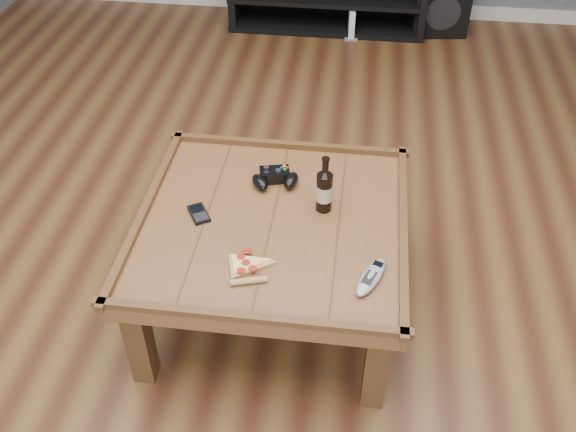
# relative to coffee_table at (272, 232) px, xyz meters

# --- Properties ---
(ground) EXTENTS (6.00, 6.00, 0.00)m
(ground) POSITION_rel_coffee_table_xyz_m (0.00, 0.00, -0.39)
(ground) COLOR #422112
(ground) RESTS_ON ground
(baseboard) EXTENTS (5.00, 0.02, 0.10)m
(baseboard) POSITION_rel_coffee_table_xyz_m (0.00, 2.99, -0.34)
(baseboard) COLOR silver
(baseboard) RESTS_ON ground
(coffee_table) EXTENTS (1.03, 1.03, 0.48)m
(coffee_table) POSITION_rel_coffee_table_xyz_m (0.00, 0.00, 0.00)
(coffee_table) COLOR brown
(coffee_table) RESTS_ON ground
(beer_bottle) EXTENTS (0.06, 0.06, 0.24)m
(beer_bottle) POSITION_rel_coffee_table_xyz_m (0.19, 0.09, 0.15)
(beer_bottle) COLOR black
(beer_bottle) RESTS_ON coffee_table
(game_controller) EXTENTS (0.21, 0.16, 0.06)m
(game_controller) POSITION_rel_coffee_table_xyz_m (-0.02, 0.23, 0.09)
(game_controller) COLOR black
(game_controller) RESTS_ON coffee_table
(pizza_slice) EXTENTS (0.19, 0.25, 0.02)m
(pizza_slice) POSITION_rel_coffee_table_xyz_m (-0.05, -0.26, 0.07)
(pizza_slice) COLOR tan
(pizza_slice) RESTS_ON coffee_table
(smartphone) EXTENTS (0.11, 0.13, 0.02)m
(smartphone) POSITION_rel_coffee_table_xyz_m (-0.28, -0.00, 0.07)
(smartphone) COLOR black
(smartphone) RESTS_ON coffee_table
(remote_control) EXTENTS (0.13, 0.21, 0.03)m
(remote_control) POSITION_rel_coffee_table_xyz_m (0.38, -0.26, 0.07)
(remote_control) COLOR gray
(remote_control) RESTS_ON coffee_table
(subwoofer) EXTENTS (0.43, 0.43, 0.38)m
(subwoofer) POSITION_rel_coffee_table_xyz_m (0.79, 2.80, -0.20)
(subwoofer) COLOR black
(subwoofer) RESTS_ON ground
(game_console) EXTENTS (0.10, 0.17, 0.20)m
(game_console) POSITION_rel_coffee_table_xyz_m (0.18, 2.58, -0.30)
(game_console) COLOR slate
(game_console) RESTS_ON ground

